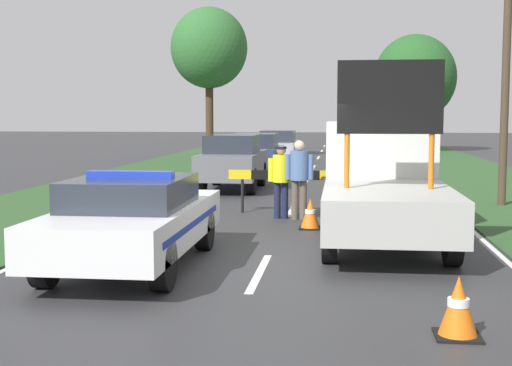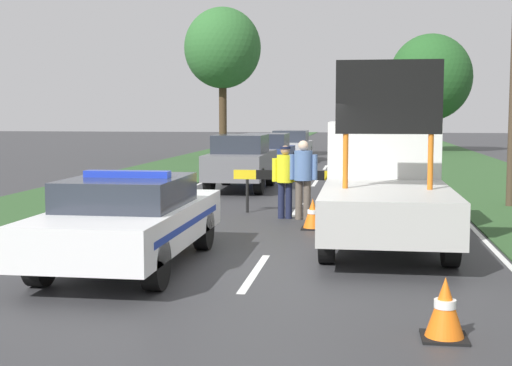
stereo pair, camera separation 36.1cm
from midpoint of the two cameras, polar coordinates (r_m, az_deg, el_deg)
ground_plane at (r=11.11m, az=1.26°, el=-6.59°), size 160.00×160.00×0.00m
lane_markings at (r=26.68m, az=5.47°, el=0.51°), size 7.74×64.08×0.01m
grass_verge_left at (r=31.77m, az=-5.34°, el=1.34°), size 4.52×120.00×0.03m
grass_verge_right at (r=31.25m, az=17.27°, el=1.04°), size 4.52×120.00×0.03m
police_car at (r=11.07m, az=-9.08°, el=-2.82°), size 1.88×4.77×1.48m
work_truck at (r=13.40m, az=10.98°, el=0.03°), size 2.12×5.47×3.21m
road_barrier at (r=16.72m, az=4.29°, el=0.41°), size 3.23×0.08×1.01m
police_officer at (r=15.90m, az=3.00°, el=0.62°), size 0.59×0.37×1.64m
pedestrian_civilian at (r=15.77m, az=4.45°, el=0.78°), size 0.63×0.40×1.75m
traffic_cone_near_police at (r=7.80m, az=16.18°, el=-9.62°), size 0.48×0.48×0.66m
traffic_cone_centre_front at (r=14.54m, az=5.27°, el=-2.49°), size 0.45×0.45×0.62m
traffic_cone_near_truck at (r=14.54m, az=-4.49°, el=-2.72°), size 0.36×0.36×0.51m
queued_car_suv_grey at (r=22.01m, az=-0.72°, el=1.75°), size 1.72×4.20×1.70m
queued_car_hatch_blue at (r=28.06m, az=1.24°, el=2.46°), size 1.83×4.52×1.57m
queued_car_sedan_silver at (r=35.44m, az=3.12°, el=3.04°), size 1.83×4.66×1.52m
roadside_tree_near_left at (r=45.21m, az=14.02°, el=8.19°), size 5.01×5.01×7.19m
roadside_tree_mid_left at (r=37.16m, az=-2.41°, el=10.69°), size 3.93×3.93×7.77m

